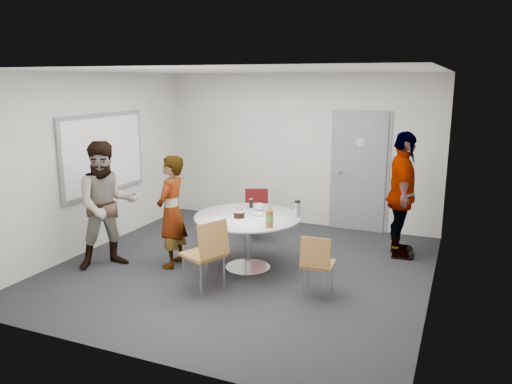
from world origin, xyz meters
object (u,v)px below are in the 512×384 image
at_px(door, 360,172).
at_px(chair_far, 256,209).
at_px(table, 249,223).
at_px(person_right, 402,195).
at_px(chair_near_left, 208,249).
at_px(person_left, 107,205).
at_px(whiteboard, 104,154).
at_px(chair_near_right, 317,260).
at_px(person_main, 172,212).

relative_size(door, chair_far, 2.55).
distance_m(door, chair_far, 1.93).
distance_m(table, person_right, 2.31).
bearing_deg(chair_far, chair_near_left, 78.38).
height_order(door, person_left, door).
bearing_deg(whiteboard, chair_near_left, -24.75).
height_order(table, chair_near_right, table).
distance_m(whiteboard, chair_far, 2.57).
height_order(chair_near_left, person_left, person_left).
relative_size(whiteboard, chair_near_left, 2.03).
distance_m(chair_far, person_left, 2.45).
bearing_deg(chair_near_right, whiteboard, 165.00).
bearing_deg(whiteboard, table, -3.98).
distance_m(table, chair_near_left, 0.95).
xyz_separation_m(chair_near_right, person_main, (-2.17, 0.24, 0.32)).
distance_m(door, person_left, 4.24).
bearing_deg(person_main, chair_near_left, 48.73).
height_order(door, chair_far, door).
bearing_deg(chair_near_left, chair_near_right, -48.59).
relative_size(whiteboard, person_main, 1.20).
bearing_deg(chair_near_left, person_left, 104.90).
xyz_separation_m(whiteboard, table, (2.56, -0.18, -0.79)).
bearing_deg(person_right, person_main, 108.99).
xyz_separation_m(door, whiteboard, (-3.56, -2.28, 0.42)).
bearing_deg(chair_far, person_left, 34.61).
bearing_deg(table, person_right, 36.08).
bearing_deg(chair_near_left, door, 5.52).
distance_m(chair_near_left, chair_near_right, 1.33).
bearing_deg(door, person_main, -126.51).
distance_m(whiteboard, table, 2.69).
height_order(chair_far, person_left, person_left).
xyz_separation_m(person_left, person_right, (3.71, 2.01, 0.05)).
height_order(whiteboard, table, whiteboard).
relative_size(chair_near_right, chair_far, 0.95).
xyz_separation_m(whiteboard, chair_near_left, (2.42, -1.12, -0.88)).
bearing_deg(table, person_left, -160.52).
height_order(person_main, person_right, person_right).
distance_m(chair_near_left, person_main, 1.13).
bearing_deg(chair_near_right, door, 88.42).
bearing_deg(person_left, chair_near_right, -45.98).
xyz_separation_m(door, person_right, (0.85, -1.11, -0.09)).
distance_m(person_left, person_right, 4.22).
bearing_deg(person_right, door, 26.70).
relative_size(chair_far, person_main, 0.53).
relative_size(whiteboard, person_left, 1.07).
height_order(whiteboard, chair_near_left, whiteboard).
xyz_separation_m(table, person_right, (1.85, 1.35, 0.28)).
xyz_separation_m(chair_near_left, chair_near_right, (1.26, 0.39, -0.10)).
xyz_separation_m(table, person_left, (-1.86, -0.66, 0.23)).
bearing_deg(chair_far, door, -160.31).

